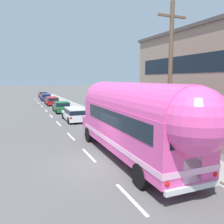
{
  "coord_description": "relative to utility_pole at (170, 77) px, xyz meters",
  "views": [
    {
      "loc": [
        -3.6,
        -10.54,
        4.29
      ],
      "look_at": [
        1.83,
        2.36,
        2.26
      ],
      "focal_mm": 36.36,
      "sensor_mm": 36.0,
      "label": 1
    }
  ],
  "objects": [
    {
      "name": "car_fifth",
      "position": [
        -2.31,
        45.23,
        -3.68
      ],
      "size": [
        2.01,
        4.71,
        1.37
      ],
      "color": "olive",
      "rests_on": "ground"
    },
    {
      "name": "lane_markings",
      "position": [
        -1.72,
        12.47,
        -4.42
      ],
      "size": [
        4.04,
        80.0,
        0.01
      ],
      "color": "silver",
      "rests_on": "ground"
    },
    {
      "name": "sidewalk_slab",
      "position": [
        0.43,
        9.85,
        -4.35
      ],
      "size": [
        1.99,
        90.0,
        0.15
      ],
      "primitive_type": "cube",
      "color": "gray",
      "rests_on": "ground"
    },
    {
      "name": "car_fourth",
      "position": [
        -2.69,
        36.73,
        -3.63
      ],
      "size": [
        1.93,
        4.44,
        1.37
      ],
      "color": "navy",
      "rests_on": "ground"
    },
    {
      "name": "utility_pole",
      "position": [
        0.0,
        0.0,
        0.0
      ],
      "size": [
        1.8,
        0.24,
        8.5
      ],
      "color": "brown",
      "rests_on": "ground"
    },
    {
      "name": "car_second",
      "position": [
        -2.69,
        19.09,
        -3.69
      ],
      "size": [
        2.05,
        4.37,
        1.37
      ],
      "color": "#196633",
      "rests_on": "ground"
    },
    {
      "name": "car_lead",
      "position": [
        -2.7,
        12.11,
        -3.64
      ],
      "size": [
        1.97,
        4.7,
        1.37
      ],
      "color": "white",
      "rests_on": "ground"
    },
    {
      "name": "car_third",
      "position": [
        -2.73,
        27.9,
        -3.63
      ],
      "size": [
        1.95,
        4.81,
        1.37
      ],
      "color": "#A5191E",
      "rests_on": "ground"
    },
    {
      "name": "ground_plane",
      "position": [
        -4.47,
        -0.15,
        -4.42
      ],
      "size": [
        300.0,
        300.0,
        0.0
      ],
      "primitive_type": "plane",
      "color": "#565454"
    },
    {
      "name": "painted_bus",
      "position": [
        -2.53,
        -0.59,
        -2.12
      ],
      "size": [
        2.72,
        11.87,
        4.12
      ],
      "color": "#EA4C9E",
      "rests_on": "ground"
    }
  ]
}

